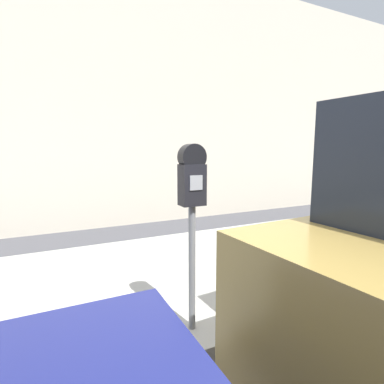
# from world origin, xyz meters

# --- Properties ---
(sidewalk) EXTENTS (24.00, 2.80, 0.12)m
(sidewalk) POSITION_xyz_m (0.00, 2.20, 0.06)
(sidewalk) COLOR #ADAAA3
(sidewalk) RESTS_ON ground_plane
(building_facade) EXTENTS (24.00, 0.30, 5.12)m
(building_facade) POSITION_xyz_m (0.00, 5.15, 2.56)
(building_facade) COLOR beige
(building_facade) RESTS_ON ground_plane
(parking_meter) EXTENTS (0.19, 0.14, 1.45)m
(parking_meter) POSITION_xyz_m (-0.19, 1.08, 1.19)
(parking_meter) COLOR slate
(parking_meter) RESTS_ON sidewalk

